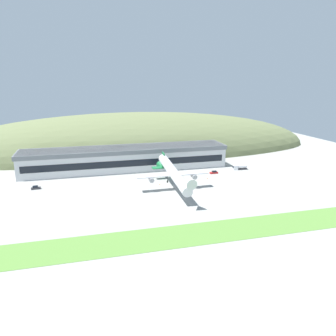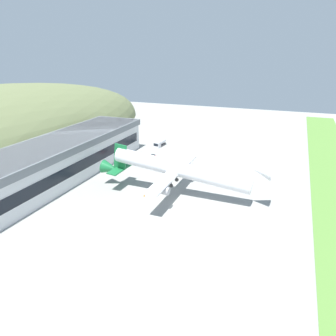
# 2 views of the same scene
# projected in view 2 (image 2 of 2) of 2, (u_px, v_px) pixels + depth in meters

# --- Properties ---
(ground_plane) EXTENTS (340.58, 340.58, 0.00)m
(ground_plane) POSITION_uv_depth(u_px,v_px,m) (179.00, 206.00, 92.45)
(ground_plane) COLOR gray
(terminal_building) EXTENTS (116.31, 20.36, 13.05)m
(terminal_building) POSITION_uv_depth(u_px,v_px,m) (24.00, 172.00, 96.91)
(terminal_building) COLOR silver
(terminal_building) RESTS_ON ground_plane
(cargo_airplane) EXTENTS (34.54, 52.60, 11.02)m
(cargo_airplane) POSITION_uv_depth(u_px,v_px,m) (177.00, 170.00, 96.45)
(cargo_airplane) COLOR silver
(service_car_0) EXTENTS (4.47, 1.84, 1.50)m
(service_car_0) POSITION_uv_depth(u_px,v_px,m) (152.00, 157.00, 132.09)
(service_car_0) COLOR #B21E1E
(service_car_0) RESTS_ON ground_plane
(fuel_truck) EXTENTS (8.44, 2.98, 3.29)m
(fuel_truck) POSITION_uv_depth(u_px,v_px,m) (160.00, 143.00, 148.55)
(fuel_truck) COLOR silver
(fuel_truck) RESTS_ON ground_plane
(traffic_cone_0) EXTENTS (0.52, 0.52, 0.58)m
(traffic_cone_0) POSITION_uv_depth(u_px,v_px,m) (165.00, 166.00, 123.05)
(traffic_cone_0) COLOR orange
(traffic_cone_0) RESTS_ON ground_plane
(traffic_cone_1) EXTENTS (0.52, 0.52, 0.58)m
(traffic_cone_1) POSITION_uv_depth(u_px,v_px,m) (144.00, 195.00, 98.44)
(traffic_cone_1) COLOR orange
(traffic_cone_1) RESTS_ON ground_plane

